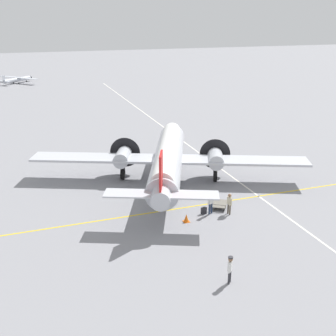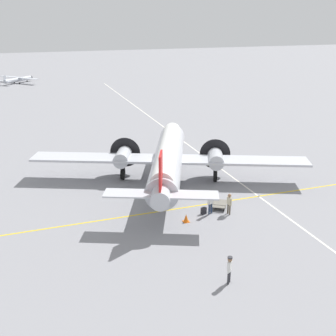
# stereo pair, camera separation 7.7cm
# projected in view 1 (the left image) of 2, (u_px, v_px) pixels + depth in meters

# --- Properties ---
(ground_plane) EXTENTS (300.00, 300.00, 0.00)m
(ground_plane) POSITION_uv_depth(u_px,v_px,m) (168.00, 185.00, 36.85)
(ground_plane) COLOR gray
(apron_line_eastwest) EXTENTS (120.00, 0.16, 0.01)m
(apron_line_eastwest) POSITION_uv_depth(u_px,v_px,m) (189.00, 207.00, 32.60)
(apron_line_eastwest) COLOR gold
(apron_line_eastwest) RESTS_ON ground_plane
(apron_line_northsouth) EXTENTS (0.16, 120.00, 0.01)m
(apron_line_northsouth) POSITION_uv_depth(u_px,v_px,m) (231.00, 176.00, 38.79)
(apron_line_northsouth) COLOR silver
(apron_line_northsouth) RESTS_ON ground_plane
(airliner_main) EXTENTS (23.46, 17.59, 5.53)m
(airliner_main) POSITION_uv_depth(u_px,v_px,m) (168.00, 157.00, 36.38)
(airliner_main) COLOR silver
(airliner_main) RESTS_ON ground_plane
(crew_foreground) EXTENTS (0.42, 0.43, 1.67)m
(crew_foreground) POSITION_uv_depth(u_px,v_px,m) (230.00, 267.00, 23.00)
(crew_foreground) COLOR #2D2D33
(crew_foreground) RESTS_ON ground_plane
(passenger_boarding) EXTENTS (0.57, 0.38, 1.77)m
(passenger_boarding) POSITION_uv_depth(u_px,v_px,m) (211.00, 200.00, 31.12)
(passenger_boarding) COLOR navy
(passenger_boarding) RESTS_ON ground_plane
(ramp_agent) EXTENTS (0.26, 0.56, 1.64)m
(ramp_agent) POSITION_uv_depth(u_px,v_px,m) (229.00, 202.00, 31.11)
(ramp_agent) COLOR #473D2D
(ramp_agent) RESTS_ON ground_plane
(suitcase_near_door) EXTENTS (0.44, 0.14, 0.57)m
(suitcase_near_door) POSITION_uv_depth(u_px,v_px,m) (204.00, 211.00, 31.39)
(suitcase_near_door) COLOR #232328
(suitcase_near_door) RESTS_ON ground_plane
(baggage_cart) EXTENTS (1.84, 1.97, 0.56)m
(baggage_cart) POSITION_uv_depth(u_px,v_px,m) (219.00, 204.00, 32.48)
(baggage_cart) COLOR #6B665B
(baggage_cart) RESTS_ON ground_plane
(light_aircraft_distant) EXTENTS (8.32, 8.73, 2.06)m
(light_aircraft_distant) POSITION_uv_depth(u_px,v_px,m) (18.00, 79.00, 91.89)
(light_aircraft_distant) COLOR #B7BCC6
(light_aircraft_distant) RESTS_ON ground_plane
(traffic_cone) EXTENTS (0.45, 0.45, 0.59)m
(traffic_cone) POSITION_uv_depth(u_px,v_px,m) (186.00, 218.00, 30.19)
(traffic_cone) COLOR orange
(traffic_cone) RESTS_ON ground_plane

